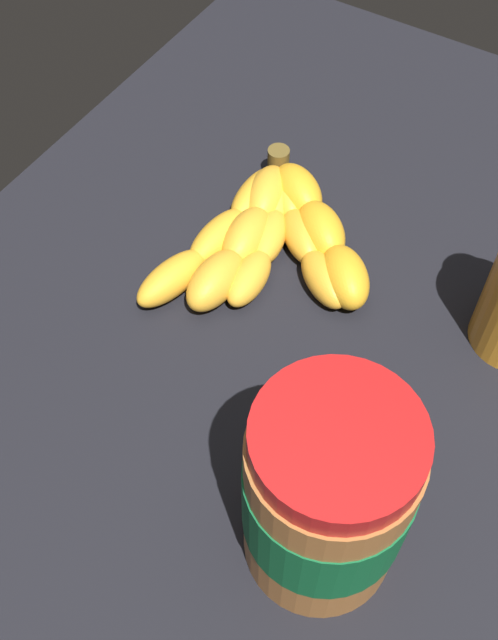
% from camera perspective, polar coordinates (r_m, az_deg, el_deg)
% --- Properties ---
extents(ground_plane, '(0.92, 0.64, 0.05)m').
position_cam_1_polar(ground_plane, '(0.61, 3.02, -4.68)').
color(ground_plane, black).
extents(banana_bunch, '(0.21, 0.17, 0.04)m').
position_cam_1_polar(banana_bunch, '(0.65, 1.63, 6.45)').
color(banana_bunch, gold).
rests_on(banana_bunch, ground_plane).
extents(peanut_butter_jar, '(0.10, 0.10, 0.16)m').
position_cam_1_polar(peanut_butter_jar, '(0.46, 5.81, -12.95)').
color(peanut_butter_jar, '#9E602D').
rests_on(peanut_butter_jar, ground_plane).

